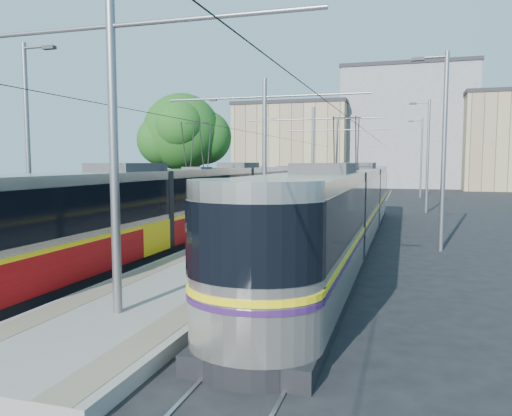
% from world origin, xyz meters
% --- Properties ---
extents(ground, '(160.00, 160.00, 0.00)m').
position_xyz_m(ground, '(0.00, 0.00, 0.00)').
color(ground, black).
rests_on(ground, ground).
extents(platform, '(4.00, 50.00, 0.30)m').
position_xyz_m(platform, '(0.00, 17.00, 0.15)').
color(platform, gray).
rests_on(platform, ground).
extents(tactile_strip_left, '(0.70, 50.00, 0.01)m').
position_xyz_m(tactile_strip_left, '(-1.45, 17.00, 0.30)').
color(tactile_strip_left, gray).
rests_on(tactile_strip_left, platform).
extents(tactile_strip_right, '(0.70, 50.00, 0.01)m').
position_xyz_m(tactile_strip_right, '(1.45, 17.00, 0.30)').
color(tactile_strip_right, gray).
rests_on(tactile_strip_right, platform).
extents(rails, '(8.71, 70.00, 0.03)m').
position_xyz_m(rails, '(0.00, 17.00, 0.02)').
color(rails, gray).
rests_on(rails, ground).
extents(track_arrow, '(1.20, 5.00, 0.01)m').
position_xyz_m(track_arrow, '(-3.60, -3.00, 0.01)').
color(track_arrow, silver).
rests_on(track_arrow, ground).
extents(tram_left, '(2.43, 31.30, 5.50)m').
position_xyz_m(tram_left, '(-3.60, 8.76, 1.71)').
color(tram_left, black).
rests_on(tram_left, ground).
extents(tram_right, '(2.43, 28.62, 5.50)m').
position_xyz_m(tram_right, '(3.60, 7.98, 1.86)').
color(tram_right, black).
rests_on(tram_right, ground).
extents(catenary, '(9.20, 70.00, 7.00)m').
position_xyz_m(catenary, '(0.00, 14.15, 4.52)').
color(catenary, slate).
rests_on(catenary, platform).
extents(street_lamps, '(15.18, 38.22, 8.00)m').
position_xyz_m(street_lamps, '(-0.00, 21.00, 4.18)').
color(street_lamps, slate).
rests_on(street_lamps, ground).
extents(shelter, '(0.84, 1.25, 2.63)m').
position_xyz_m(shelter, '(-0.21, 14.49, 1.68)').
color(shelter, black).
rests_on(shelter, platform).
extents(tree, '(5.59, 5.16, 8.11)m').
position_xyz_m(tree, '(-7.82, 17.03, 5.49)').
color(tree, '#382314').
rests_on(tree, ground).
extents(building_left, '(16.32, 12.24, 12.16)m').
position_xyz_m(building_left, '(-10.00, 60.00, 6.09)').
color(building_left, tan).
rests_on(building_left, ground).
extents(building_centre, '(18.36, 14.28, 17.11)m').
position_xyz_m(building_centre, '(6.00, 64.00, 8.56)').
color(building_centre, gray).
rests_on(building_centre, ground).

